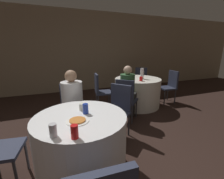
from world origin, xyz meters
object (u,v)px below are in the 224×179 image
chair_far_northeast (141,79)px  soda_can_red (75,132)px  pizza_plate_near (77,121)px  bottle_far (142,74)px  soda_can_silver (53,130)px  chair_near_northeast (119,106)px  chair_far_east (170,84)px  chair_near_north (72,105)px  chair_far_west (100,88)px  person_white_shirt (73,105)px  chair_far_southwest (126,97)px  table_far (137,92)px  soda_can_blue (86,109)px  table_near (82,144)px  person_green_jacket (128,93)px

chair_far_northeast → soda_can_red: (-2.50, -3.04, 0.27)m
pizza_plate_near → bottle_far: bearing=43.8°
soda_can_silver → chair_near_northeast: bearing=42.7°
chair_near_northeast → bottle_far: (1.13, 1.11, 0.34)m
chair_far_east → soda_can_silver: size_ratio=7.48×
chair_near_north → soda_can_red: bearing=85.4°
chair_far_west → person_white_shirt: (-0.78, -1.11, 0.06)m
soda_can_red → bottle_far: bearing=47.3°
bottle_far → chair_far_southwest: bearing=-139.5°
chair_far_east → soda_can_silver: 3.71m
chair_near_northeast → bottle_far: bottle_far is taller
chair_far_east → soda_can_silver: bearing=128.6°
chair_far_northeast → chair_far_east: (0.42, -0.92, 0.00)m
chair_near_northeast → table_far: bearing=-80.8°
chair_far_west → pizza_plate_near: chair_far_west is taller
chair_far_west → chair_far_northeast: same height
soda_can_blue → chair_far_southwest: bearing=44.6°
chair_far_west → bottle_far: (1.08, -0.19, 0.34)m
bottle_far → person_white_shirt: bearing=-153.7°
chair_far_west → table_near: bearing=-15.5°
person_green_jacket → soda_can_red: (-1.32, -1.61, 0.23)m
soda_can_blue → bottle_far: 2.45m
person_green_jacket → soda_can_silver: 2.14m
soda_can_silver → table_near: bearing=50.3°
table_near → bottle_far: (1.87, 1.71, 0.51)m
chair_far_east → bottle_far: bottle_far is taller
chair_near_northeast → bottle_far: 1.62m
soda_can_red → soda_can_blue: bearing=68.7°
chair_far_west → soda_can_silver: (-1.07, -2.25, 0.27)m
table_far → chair_near_north: (-1.79, -0.83, 0.17)m
table_far → chair_far_east: size_ratio=1.32×
pizza_plate_near → chair_near_northeast: bearing=42.6°
pizza_plate_near → soda_can_red: bearing=-101.9°
person_green_jacket → soda_can_silver: size_ratio=9.62×
chair_far_southwest → pizza_plate_near: bearing=-90.5°
chair_far_west → chair_far_northeast: bearing=120.5°
chair_near_north → pizza_plate_near: (-0.05, -1.07, 0.22)m
bottle_far → pizza_plate_near: bearing=-136.2°
person_white_shirt → soda_can_blue: 0.78m
person_green_jacket → bottle_far: person_green_jacket is taller
soda_can_red → pizza_plate_near: bearing=78.1°
chair_far_west → soda_can_blue: 2.01m
chair_far_east → soda_can_silver: chair_far_east is taller
person_white_shirt → chair_near_north: bearing=-90.0°
soda_can_blue → person_green_jacket: bearing=44.8°
table_near → chair_far_west: chair_far_west is taller
person_green_jacket → bottle_far: size_ratio=4.28×
chair_far_west → soda_can_silver: size_ratio=7.48×
table_near → soda_can_silver: soda_can_silver is taller
chair_near_northeast → soda_can_blue: chair_near_northeast is taller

